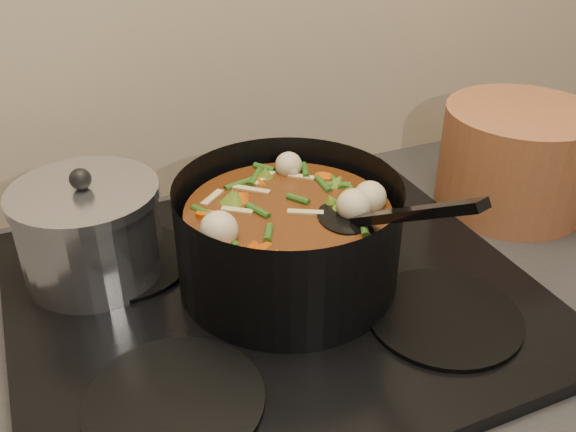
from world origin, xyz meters
name	(u,v)px	position (x,y,z in m)	size (l,w,h in m)	color
stovetop	(274,294)	(0.00, 1.93, 0.92)	(0.62, 0.54, 0.03)	black
stockpot	(288,238)	(0.02, 1.94, 0.99)	(0.29, 0.36, 0.20)	black
saucepan	(90,231)	(-0.19, 2.05, 0.99)	(0.18, 0.18, 0.15)	silver
terracotta_crock	(515,159)	(0.43, 2.01, 0.99)	(0.23, 0.23, 0.16)	brown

